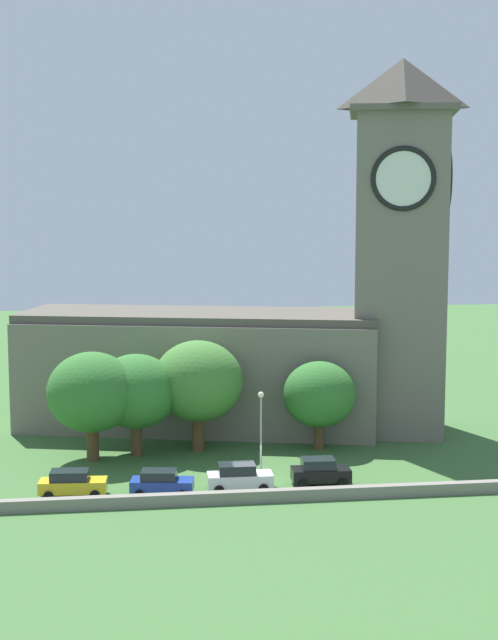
{
  "coord_description": "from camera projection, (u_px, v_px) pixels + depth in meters",
  "views": [
    {
      "loc": [
        -8.49,
        -62.71,
        19.29
      ],
      "look_at": [
        0.71,
        6.61,
        10.81
      ],
      "focal_mm": 52.01,
      "sensor_mm": 36.0,
      "label": 1
    }
  ],
  "objects": [
    {
      "name": "ground_plane",
      "position": [
        228.0,
        433.0,
        79.9
      ],
      "size": [
        200.0,
        200.0,
        0.0
      ],
      "primitive_type": "plane",
      "color": "#3D6633"
    },
    {
      "name": "church",
      "position": [
        269.0,
        326.0,
        80.77
      ],
      "size": [
        38.41,
        18.55,
        31.65
      ],
      "color": "slate",
      "rests_on": "ground"
    },
    {
      "name": "quay_barrier",
      "position": [
        260.0,
        496.0,
        61.03
      ],
      "size": [
        51.33,
        0.7,
        0.81
      ],
      "primitive_type": "cube",
      "color": "gray",
      "rests_on": "ground"
    },
    {
      "name": "car_yellow",
      "position": [
        72.0,
        483.0,
        62.17
      ],
      "size": [
        4.58,
        2.25,
        1.8
      ],
      "color": "gold",
      "rests_on": "ground"
    },
    {
      "name": "car_blue",
      "position": [
        161.0,
        483.0,
        62.5
      ],
      "size": [
        4.43,
        2.56,
        1.7
      ],
      "color": "#233D9E",
      "rests_on": "ground"
    },
    {
      "name": "car_white",
      "position": [
        239.0,
        477.0,
        63.45
      ],
      "size": [
        4.49,
        2.15,
        1.88
      ],
      "color": "silver",
      "rests_on": "ground"
    },
    {
      "name": "car_black",
      "position": [
        320.0,
        472.0,
        64.67
      ],
      "size": [
        4.15,
        2.3,
        1.92
      ],
      "color": "black",
      "rests_on": "ground"
    },
    {
      "name": "streetlamp_west_mid",
      "position": [
        261.0,
        420.0,
        65.72
      ],
      "size": [
        0.44,
        0.44,
        6.37
      ],
      "color": "#9EA0A5",
      "rests_on": "ground"
    },
    {
      "name": "tree_riverside_east",
      "position": [
        136.0,
        392.0,
        72.05
      ],
      "size": [
        6.47,
        6.47,
        8.02
      ],
      "color": "brown",
      "rests_on": "ground"
    },
    {
      "name": "tree_riverside_west",
      "position": [
        319.0,
        394.0,
        74.1
      ],
      "size": [
        5.86,
        5.86,
        7.12
      ],
      "color": "brown",
      "rests_on": "ground"
    },
    {
      "name": "tree_by_tower",
      "position": [
        92.0,
        392.0,
        70.54
      ],
      "size": [
        6.83,
        6.83,
        8.42
      ],
      "color": "brown",
      "rests_on": "ground"
    },
    {
      "name": "tree_churchyard",
      "position": [
        198.0,
        381.0,
        73.56
      ],
      "size": [
        7.14,
        7.14,
        8.85
      ],
      "color": "brown",
      "rests_on": "ground"
    }
  ]
}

